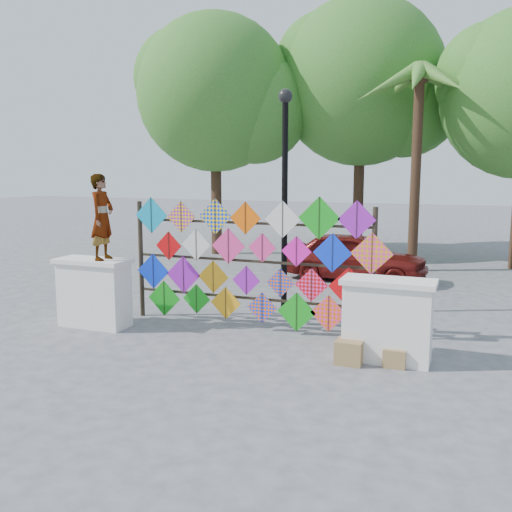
% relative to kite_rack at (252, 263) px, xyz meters
% --- Properties ---
extents(ground, '(80.00, 80.00, 0.00)m').
position_rel_kite_rack_xyz_m(ground, '(-0.10, -0.73, -1.23)').
color(ground, gray).
rests_on(ground, ground).
extents(parapet_left, '(1.40, 0.65, 1.28)m').
position_rel_kite_rack_xyz_m(parapet_left, '(-2.80, -0.93, -0.58)').
color(parapet_left, white).
rests_on(parapet_left, ground).
extents(parapet_right, '(1.40, 0.65, 1.28)m').
position_rel_kite_rack_xyz_m(parapet_right, '(2.60, -0.93, -0.58)').
color(parapet_right, white).
rests_on(parapet_right, ground).
extents(kite_rack, '(4.99, 0.24, 2.46)m').
position_rel_kite_rack_xyz_m(kite_rack, '(0.00, 0.00, 0.00)').
color(kite_rack, black).
rests_on(kite_rack, ground).
extents(tree_west, '(5.85, 5.20, 8.01)m').
position_rel_kite_rack_xyz_m(tree_west, '(-4.51, 8.30, 4.15)').
color(tree_west, '#3F291B').
rests_on(tree_west, ground).
extents(tree_mid, '(6.30, 5.60, 8.61)m').
position_rel_kite_rack_xyz_m(tree_mid, '(0.00, 10.30, 4.55)').
color(tree_mid, '#3F291B').
rests_on(tree_mid, ground).
extents(palm_tree, '(3.62, 3.62, 5.83)m').
position_rel_kite_rack_xyz_m(palm_tree, '(2.10, 7.27, 3.73)').
color(palm_tree, '#3F291B').
rests_on(palm_tree, ground).
extents(vendor_woman, '(0.42, 0.60, 1.56)m').
position_rel_kite_rack_xyz_m(vendor_woman, '(-2.56, -0.93, 0.83)').
color(vendor_woman, '#99999E').
rests_on(vendor_woman, parapet_left).
extents(sedan, '(3.86, 1.77, 1.28)m').
position_rel_kite_rack_xyz_m(sedan, '(0.83, 5.22, -0.58)').
color(sedan, maroon).
rests_on(sedan, ground).
extents(lamppost, '(0.28, 0.28, 4.46)m').
position_rel_kite_rack_xyz_m(lamppost, '(0.20, 1.27, 1.47)').
color(lamppost, black).
rests_on(lamppost, ground).
extents(cardboard_box_near, '(0.41, 0.36, 0.36)m').
position_rel_kite_rack_xyz_m(cardboard_box_near, '(2.09, -1.26, -1.05)').
color(cardboard_box_near, '#A68D50').
rests_on(cardboard_box_near, ground).
extents(cardboard_box_far, '(0.33, 0.30, 0.28)m').
position_rel_kite_rack_xyz_m(cardboard_box_far, '(2.75, -1.14, -1.09)').
color(cardboard_box_far, '#A68D50').
rests_on(cardboard_box_far, ground).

